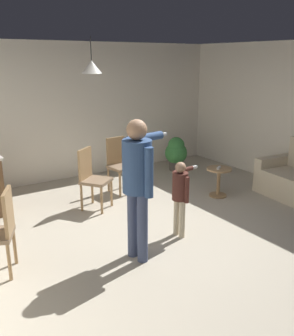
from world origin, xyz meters
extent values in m
plane|color=#B2A893|center=(0.00, 0.00, 0.00)|extent=(7.68, 7.68, 0.00)
cube|color=silver|center=(0.00, 3.20, 1.35)|extent=(6.40, 0.10, 2.70)
cube|color=beige|center=(2.69, 0.40, 0.32)|extent=(0.86, 0.27, 0.63)
cylinder|color=#99754C|center=(3.01, 0.36, 0.03)|extent=(0.05, 0.05, 0.06)
cylinder|color=#99754C|center=(2.37, 0.43, 0.03)|extent=(0.05, 0.05, 0.06)
cylinder|color=#99754C|center=(1.53, 0.68, 0.51)|extent=(0.44, 0.44, 0.03)
cylinder|color=#99754C|center=(1.53, 0.68, 0.24)|extent=(0.06, 0.06, 0.49)
cylinder|color=#99754C|center=(1.53, 0.68, 0.01)|extent=(0.31, 0.31, 0.03)
cylinder|color=#384260|center=(-0.83, -0.28, 0.44)|extent=(0.13, 0.13, 0.87)
cylinder|color=#384260|center=(-0.80, -0.46, 0.44)|extent=(0.13, 0.13, 0.87)
cylinder|color=navy|center=(-0.82, -0.37, 1.18)|extent=(0.35, 0.35, 0.62)
sphere|color=#9E7556|center=(-0.82, -0.37, 1.61)|extent=(0.24, 0.24, 0.24)
cylinder|color=navy|center=(-0.56, -0.12, 1.44)|extent=(0.59, 0.20, 0.10)
cube|color=white|center=(-0.24, -0.07, 1.44)|extent=(0.13, 0.06, 0.04)
cylinder|color=navy|center=(-0.78, -0.57, 1.15)|extent=(0.10, 0.10, 0.58)
cylinder|color=tan|center=(-0.02, -0.12, 0.27)|extent=(0.08, 0.08, 0.54)
cylinder|color=tan|center=(-0.01, -0.23, 0.27)|extent=(0.08, 0.08, 0.54)
cylinder|color=#4C261E|center=(-0.02, -0.17, 0.73)|extent=(0.21, 0.21, 0.38)
sphere|color=#9E7556|center=(-0.02, -0.17, 0.99)|extent=(0.15, 0.15, 0.15)
cylinder|color=#4C261E|center=(0.14, -0.03, 0.89)|extent=(0.36, 0.11, 0.06)
cube|color=white|center=(0.35, 0.00, 0.89)|extent=(0.13, 0.05, 0.04)
cylinder|color=#4C261E|center=(0.00, -0.30, 0.71)|extent=(0.06, 0.06, 0.36)
cylinder|color=#99754C|center=(0.37, 2.02, 0.23)|extent=(0.04, 0.04, 0.45)
cylinder|color=#99754C|center=(0.01, 1.98, 0.23)|extent=(0.04, 0.04, 0.45)
cylinder|color=#99754C|center=(0.41, 1.66, 0.23)|extent=(0.04, 0.04, 0.45)
cylinder|color=#99754C|center=(0.06, 1.62, 0.23)|extent=(0.04, 0.04, 0.45)
cube|color=#7F664C|center=(0.21, 1.82, 0.47)|extent=(0.47, 0.47, 0.05)
cube|color=#99754C|center=(0.19, 2.01, 0.75)|extent=(0.38, 0.08, 0.50)
cylinder|color=#99754C|center=(-2.25, 0.00, 0.23)|extent=(0.04, 0.04, 0.45)
cylinder|color=#99754C|center=(-2.11, 0.33, 0.23)|extent=(0.04, 0.04, 0.45)
cube|color=#99754C|center=(-2.17, 0.16, 0.75)|extent=(0.19, 0.36, 0.50)
cylinder|color=#99754C|center=(-0.49, 1.60, 0.23)|extent=(0.04, 0.04, 0.45)
cylinder|color=#99754C|center=(-0.78, 1.39, 0.23)|extent=(0.04, 0.04, 0.45)
cylinder|color=#99754C|center=(-0.28, 1.31, 0.23)|extent=(0.04, 0.04, 0.45)
cylinder|color=#99754C|center=(-0.57, 1.10, 0.23)|extent=(0.04, 0.04, 0.45)
cube|color=#7F664C|center=(-0.53, 1.35, 0.47)|extent=(0.59, 0.59, 0.05)
cube|color=#99754C|center=(-0.64, 1.50, 0.75)|extent=(0.33, 0.26, 0.50)
cylinder|color=#4C4742|center=(1.89, 2.37, 0.11)|extent=(0.28, 0.28, 0.22)
sphere|color=#387F3D|center=(1.89, 2.37, 0.39)|extent=(0.48, 0.48, 0.48)
sphere|color=#387F3D|center=(1.89, 2.37, 0.56)|extent=(0.36, 0.36, 0.36)
cube|color=white|center=(1.50, 0.66, 0.54)|extent=(0.13, 0.10, 0.04)
cone|color=silver|center=(-0.41, 1.60, 2.25)|extent=(0.32, 0.32, 0.20)
cylinder|color=black|center=(-0.41, 1.60, 2.52)|extent=(0.01, 0.01, 0.36)
camera|label=1|loc=(-2.98, -3.87, 2.38)|focal=39.84mm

